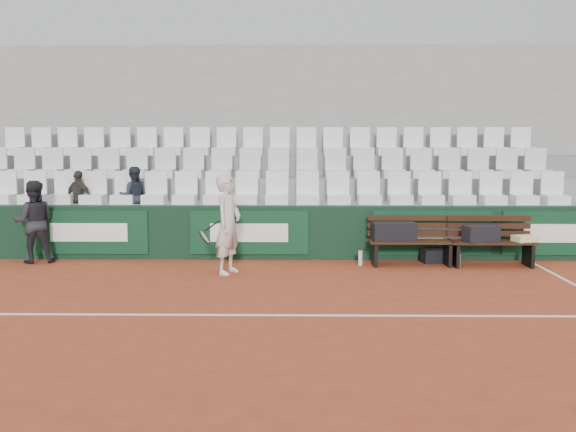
% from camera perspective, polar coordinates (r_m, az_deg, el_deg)
% --- Properties ---
extents(ground, '(80.00, 80.00, 0.00)m').
position_cam_1_polar(ground, '(8.32, -4.05, -8.80)').
color(ground, '#A34224').
rests_on(ground, ground).
extents(court_baseline, '(18.00, 0.06, 0.01)m').
position_cam_1_polar(court_baseline, '(8.32, -4.05, -8.77)').
color(court_baseline, white).
rests_on(court_baseline, ground).
extents(back_barrier, '(18.00, 0.34, 1.00)m').
position_cam_1_polar(back_barrier, '(12.12, -2.15, -1.46)').
color(back_barrier, '#10301D').
rests_on(back_barrier, ground).
extents(grandstand_tier_front, '(18.00, 0.95, 1.00)m').
position_cam_1_polar(grandstand_tier_front, '(12.75, -2.31, -1.06)').
color(grandstand_tier_front, gray).
rests_on(grandstand_tier_front, ground).
extents(grandstand_tier_mid, '(18.00, 0.95, 1.45)m').
position_cam_1_polar(grandstand_tier_mid, '(13.66, -2.09, 0.41)').
color(grandstand_tier_mid, gray).
rests_on(grandstand_tier_mid, ground).
extents(grandstand_tier_back, '(18.00, 0.95, 1.90)m').
position_cam_1_polar(grandstand_tier_back, '(14.59, -1.91, 1.70)').
color(grandstand_tier_back, gray).
rests_on(grandstand_tier_back, ground).
extents(grandstand_rear_wall, '(18.00, 0.30, 4.40)m').
position_cam_1_polar(grandstand_rear_wall, '(15.16, -1.81, 6.62)').
color(grandstand_rear_wall, '#979795').
rests_on(grandstand_rear_wall, ground).
extents(seat_row_front, '(11.90, 0.44, 0.63)m').
position_cam_1_polar(seat_row_front, '(12.49, -2.37, 2.54)').
color(seat_row_front, white).
rests_on(seat_row_front, grandstand_tier_front).
extents(seat_row_mid, '(11.90, 0.44, 0.63)m').
position_cam_1_polar(seat_row_mid, '(13.42, -2.15, 4.75)').
color(seat_row_mid, silver).
rests_on(seat_row_mid, grandstand_tier_mid).
extents(seat_row_back, '(11.90, 0.44, 0.63)m').
position_cam_1_polar(seat_row_back, '(14.36, -1.96, 6.68)').
color(seat_row_back, white).
rests_on(seat_row_back, grandstand_tier_back).
extents(bench_left, '(1.50, 0.56, 0.45)m').
position_cam_1_polar(bench_left, '(11.70, 10.87, -3.24)').
color(bench_left, '#331C0F').
rests_on(bench_left, ground).
extents(bench_right, '(1.50, 0.56, 0.45)m').
position_cam_1_polar(bench_right, '(11.99, 17.65, -3.20)').
color(bench_right, black).
rests_on(bench_right, ground).
extents(sports_bag_left, '(0.79, 0.39, 0.33)m').
position_cam_1_polar(sports_bag_left, '(11.58, 9.41, -1.37)').
color(sports_bag_left, black).
rests_on(sports_bag_left, bench_left).
extents(sports_bag_right, '(0.67, 0.46, 0.29)m').
position_cam_1_polar(sports_bag_right, '(11.84, 16.79, -1.49)').
color(sports_bag_right, black).
rests_on(sports_bag_right, bench_right).
extents(towel, '(0.45, 0.39, 0.11)m').
position_cam_1_polar(towel, '(12.09, 20.29, -1.89)').
color(towel, beige).
rests_on(towel, bench_right).
extents(sports_bag_ground, '(0.46, 0.34, 0.25)m').
position_cam_1_polar(sports_bag_ground, '(12.05, 12.78, -3.49)').
color(sports_bag_ground, black).
rests_on(sports_bag_ground, ground).
extents(water_bottle_near, '(0.07, 0.07, 0.27)m').
position_cam_1_polar(water_bottle_near, '(11.57, 6.45, -3.73)').
color(water_bottle_near, silver).
rests_on(water_bottle_near, ground).
extents(water_bottle_far, '(0.07, 0.07, 0.25)m').
position_cam_1_polar(water_bottle_far, '(11.65, 14.91, -3.89)').
color(water_bottle_far, '#B1C3C8').
rests_on(water_bottle_far, ground).
extents(tennis_player, '(0.79, 0.71, 1.67)m').
position_cam_1_polar(tennis_player, '(10.75, -5.36, -0.75)').
color(tennis_player, silver).
rests_on(tennis_player, ground).
extents(ball_kid, '(0.87, 0.76, 1.51)m').
position_cam_1_polar(ball_kid, '(12.57, -21.66, -0.48)').
color(ball_kid, black).
rests_on(ball_kid, ground).
extents(spectator_b, '(0.69, 0.51, 1.09)m').
position_cam_1_polar(spectator_b, '(13.22, -18.14, 3.45)').
color(spectator_b, '#322E28').
rests_on(spectator_b, grandstand_tier_front).
extents(spectator_c, '(0.65, 0.56, 1.17)m').
position_cam_1_polar(spectator_c, '(12.91, -13.60, 3.70)').
color(spectator_c, '#202530').
rests_on(spectator_c, grandstand_tier_front).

